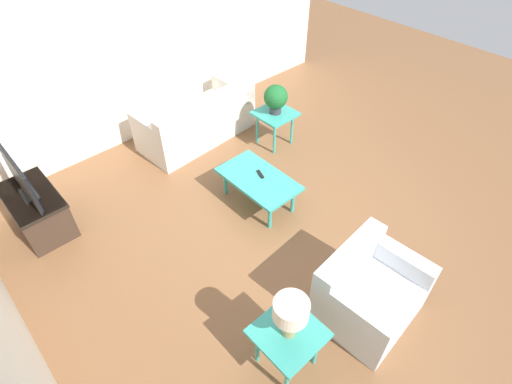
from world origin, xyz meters
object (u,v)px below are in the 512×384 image
(coffee_table, at_px, (258,181))
(television, at_px, (20,178))
(potted_plant, at_px, (276,98))
(side_table_plant, at_px, (275,117))
(armchair, at_px, (367,292))
(table_lamp, at_px, (291,313))
(side_table_lamp, at_px, (288,337))
(sofa, at_px, (198,122))
(tv_stand_chest, at_px, (37,210))

(coffee_table, height_order, television, television)
(potted_plant, bearing_deg, coffee_table, 126.64)
(coffee_table, relative_size, side_table_plant, 1.91)
(side_table_plant, bearing_deg, coffee_table, 126.64)
(coffee_table, height_order, side_table_plant, side_table_plant)
(armchair, bearing_deg, television, 116.42)
(side_table_plant, distance_m, table_lamp, 3.55)
(coffee_table, distance_m, side_table_lamp, 2.19)
(potted_plant, bearing_deg, table_lamp, 137.34)
(table_lamp, bearing_deg, sofa, -24.44)
(coffee_table, relative_size, side_table_lamp, 1.91)
(armchair, distance_m, side_table_plant, 3.09)
(armchair, height_order, potted_plant, potted_plant)
(coffee_table, bearing_deg, television, 56.57)
(side_table_lamp, distance_m, television, 3.46)
(coffee_table, xyz_separation_m, table_lamp, (-1.77, 1.28, 0.49))
(armchair, bearing_deg, tv_stand_chest, 116.37)
(table_lamp, bearing_deg, coffee_table, -35.93)
(television, relative_size, table_lamp, 1.98)
(sofa, relative_size, coffee_table, 1.75)
(armchair, height_order, coffee_table, armchair)
(armchair, distance_m, side_table_lamp, 1.01)
(side_table_lamp, xyz_separation_m, tv_stand_chest, (3.29, 1.01, -0.18))
(television, bearing_deg, table_lamp, -162.82)
(side_table_lamp, bearing_deg, side_table_plant, -42.66)
(tv_stand_chest, bearing_deg, potted_plant, -101.51)
(tv_stand_chest, height_order, potted_plant, potted_plant)
(armchair, relative_size, tv_stand_chest, 1.07)
(side_table_plant, distance_m, side_table_lamp, 3.53)
(armchair, bearing_deg, potted_plant, 59.25)
(potted_plant, bearing_deg, sofa, 41.88)
(table_lamp, bearing_deg, armchair, -99.13)
(side_table_lamp, bearing_deg, tv_stand_chest, 17.10)
(table_lamp, bearing_deg, side_table_plant, -42.66)
(coffee_table, height_order, tv_stand_chest, tv_stand_chest)
(side_table_lamp, relative_size, table_lamp, 1.23)
(side_table_plant, bearing_deg, sofa, 41.88)
(sofa, bearing_deg, side_table_lamp, 62.05)
(side_table_lamp, bearing_deg, table_lamp, 180.00)
(tv_stand_chest, bearing_deg, armchair, -149.86)
(side_table_plant, bearing_deg, potted_plant, 180.00)
(side_table_plant, xyz_separation_m, television, (0.69, 3.41, 0.33))
(sofa, height_order, armchair, sofa)
(armchair, xyz_separation_m, coffee_table, (1.93, -0.29, 0.06))
(tv_stand_chest, relative_size, table_lamp, 2.11)
(side_table_plant, bearing_deg, television, 78.51)
(armchair, xyz_separation_m, table_lamp, (0.16, 0.99, 0.56))
(side_table_plant, relative_size, side_table_lamp, 1.00)
(armchair, relative_size, coffee_table, 0.96)
(tv_stand_chest, bearing_deg, side_table_plant, -101.51)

